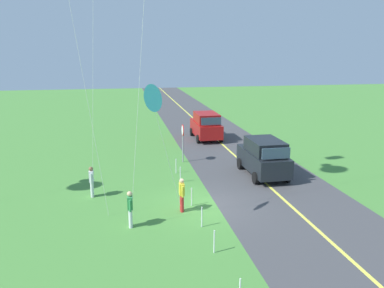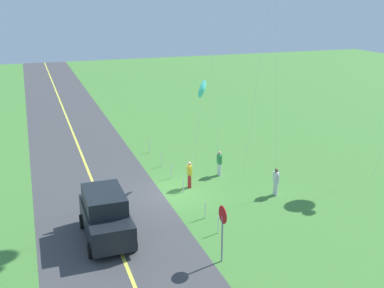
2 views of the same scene
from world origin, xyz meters
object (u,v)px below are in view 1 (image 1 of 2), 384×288
person_adult_near (130,208)px  person_child_watcher (92,181)px  stop_sign (183,136)px  person_adult_companion (182,194)px  car_suv_foreground (264,157)px  kite_blue_mid (152,99)px  car_parked_east_near (206,126)px

person_adult_near → person_child_watcher: bearing=-167.3°
stop_sign → person_adult_companion: bearing=170.3°
car_suv_foreground → kite_blue_mid: (-5.81, 7.02, 4.32)m
car_parked_east_near → kite_blue_mid: size_ratio=0.73×
car_suv_foreground → person_adult_companion: size_ratio=2.75×
car_suv_foreground → car_parked_east_near: size_ratio=1.00×
car_parked_east_near → car_suv_foreground: bearing=-173.2°
stop_sign → person_adult_companion: (-8.02, 1.37, -0.94)m
car_parked_east_near → person_child_watcher: bearing=143.8°
car_parked_east_near → kite_blue_mid: (-15.93, 5.81, 4.32)m
car_parked_east_near → person_adult_companion: bearing=163.0°
person_child_watcher → stop_sign: bearing=-141.0°
kite_blue_mid → person_child_watcher: bearing=34.2°
car_parked_east_near → stop_sign: bearing=154.7°
car_parked_east_near → person_adult_companion: car_parked_east_near is taller
person_adult_near → car_suv_foreground: bearing=112.2°
car_parked_east_near → person_adult_near: car_parked_east_near is taller
car_suv_foreground → person_child_watcher: size_ratio=2.75×
kite_blue_mid → person_adult_near: bearing=74.7°
person_adult_near → person_adult_companion: (1.21, -2.40, 0.00)m
person_adult_near → person_adult_companion: 2.68m
car_suv_foreground → stop_sign: (3.69, 4.25, 0.65)m
car_suv_foreground → person_adult_companion: bearing=127.6°
car_parked_east_near → kite_blue_mid: kite_blue_mid is taller
stop_sign → person_adult_near: stop_sign is taller
person_adult_near → person_adult_companion: same height
person_adult_near → kite_blue_mid: kite_blue_mid is taller
car_suv_foreground → car_parked_east_near: (10.12, 1.21, 0.00)m
kite_blue_mid → car_suv_foreground: bearing=-50.4°
stop_sign → person_child_watcher: (-5.35, 5.58, -0.94)m
stop_sign → kite_blue_mid: 10.55m
person_child_watcher → person_adult_companion: bearing=142.8°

